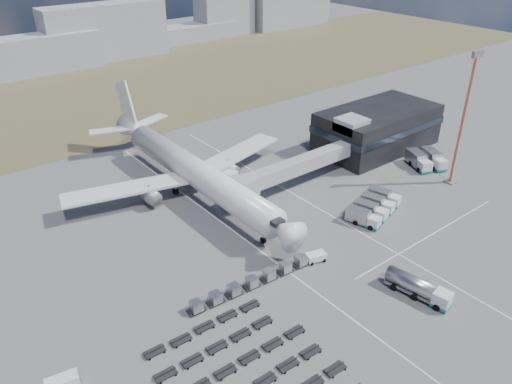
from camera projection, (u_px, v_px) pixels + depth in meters
ground at (298, 267)px, 82.09m from camera, size 420.00×420.00×0.00m
grass_strip at (63, 99)px, 157.63m from camera, size 420.00×90.00×0.01m
lane_markings at (327, 238)px, 89.43m from camera, size 47.12×110.00×0.01m
terminal at (377, 128)px, 121.83m from camera, size 30.40×16.40×11.00m
jet_bridge at (289, 170)px, 102.26m from camera, size 30.30×3.80×7.05m
airliner at (192, 170)px, 101.75m from camera, size 51.59×64.53×17.62m
skyline at (45, 41)px, 186.72m from camera, size 316.08×24.49×26.00m
fuel_tanker at (418, 287)px, 75.12m from camera, size 4.36×10.36×3.25m
pushback_tug at (316, 257)px, 83.23m from camera, size 3.69×2.69×1.49m
utility_van at (63, 384)px, 60.27m from camera, size 4.18×2.46×2.12m
catering_truck at (222, 177)px, 106.89m from camera, size 4.58×7.49×3.20m
service_trucks_near at (374, 207)px, 96.25m from camera, size 13.21×9.55×2.64m
service_trucks_far at (426, 160)px, 114.23m from camera, size 9.06×9.72×3.13m
uld_row at (252, 282)px, 77.11m from camera, size 22.14×3.12×1.71m
baggage_dollies at (245, 378)px, 61.94m from camera, size 23.40×22.21×0.69m
floodlight_mast at (463, 121)px, 101.29m from camera, size 2.69×2.18×28.28m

